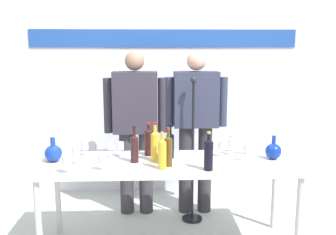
% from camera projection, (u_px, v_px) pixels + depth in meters
% --- Properties ---
extents(back_wall, '(4.32, 0.11, 3.00)m').
position_uv_depth(back_wall, '(164.00, 65.00, 4.42)').
color(back_wall, silver).
rests_on(back_wall, ground).
extents(display_table, '(2.15, 0.70, 0.76)m').
position_uv_depth(display_table, '(169.00, 168.00, 3.21)').
color(display_table, silver).
rests_on(display_table, ground).
extents(decanter_blue_left, '(0.14, 0.14, 0.21)m').
position_uv_depth(decanter_blue_left, '(53.00, 153.00, 3.18)').
color(decanter_blue_left, '#1739A2').
rests_on(decanter_blue_left, display_table).
extents(decanter_blue_right, '(0.14, 0.14, 0.21)m').
position_uv_depth(decanter_blue_right, '(273.00, 151.00, 3.25)').
color(decanter_blue_right, '#1130A0').
rests_on(decanter_blue_right, display_table).
extents(presenter_left, '(0.63, 0.22, 1.67)m').
position_uv_depth(presenter_left, '(136.00, 122.00, 3.85)').
color(presenter_left, '#36333B').
rests_on(presenter_left, ground).
extents(presenter_right, '(0.63, 0.22, 1.68)m').
position_uv_depth(presenter_right, '(196.00, 121.00, 3.87)').
color(presenter_right, '#302D34').
rests_on(presenter_right, ground).
extents(wine_bottle_0, '(0.07, 0.07, 0.30)m').
position_uv_depth(wine_bottle_0, '(162.00, 153.00, 2.97)').
color(wine_bottle_0, gold).
rests_on(wine_bottle_0, display_table).
extents(wine_bottle_1, '(0.07, 0.07, 0.31)m').
position_uv_depth(wine_bottle_1, '(209.00, 153.00, 2.94)').
color(wine_bottle_1, black).
rests_on(wine_bottle_1, display_table).
extents(wine_bottle_2, '(0.07, 0.07, 0.33)m').
position_uv_depth(wine_bottle_2, '(155.00, 145.00, 3.19)').
color(wine_bottle_2, gold).
rests_on(wine_bottle_2, display_table).
extents(wine_bottle_3, '(0.07, 0.07, 0.31)m').
position_uv_depth(wine_bottle_3, '(134.00, 147.00, 3.15)').
color(wine_bottle_3, '#301919').
rests_on(wine_bottle_3, display_table).
extents(wine_bottle_4, '(0.07, 0.07, 0.31)m').
position_uv_depth(wine_bottle_4, '(168.00, 150.00, 3.05)').
color(wine_bottle_4, '#50370F').
rests_on(wine_bottle_4, display_table).
extents(wine_bottle_5, '(0.07, 0.07, 0.30)m').
position_uv_depth(wine_bottle_5, '(170.00, 144.00, 3.28)').
color(wine_bottle_5, black).
rests_on(wine_bottle_5, display_table).
extents(wine_bottle_6, '(0.07, 0.07, 0.30)m').
position_uv_depth(wine_bottle_6, '(149.00, 141.00, 3.36)').
color(wine_bottle_6, '#351615').
rests_on(wine_bottle_6, display_table).
extents(wine_glass_left_0, '(0.06, 0.06, 0.15)m').
position_uv_depth(wine_glass_left_0, '(111.00, 146.00, 3.27)').
color(wine_glass_left_0, white).
rests_on(wine_glass_left_0, display_table).
extents(wine_glass_left_1, '(0.06, 0.06, 0.15)m').
position_uv_depth(wine_glass_left_1, '(76.00, 152.00, 3.09)').
color(wine_glass_left_1, white).
rests_on(wine_glass_left_1, display_table).
extents(wine_glass_left_2, '(0.07, 0.07, 0.14)m').
position_uv_depth(wine_glass_left_2, '(67.00, 161.00, 2.87)').
color(wine_glass_left_2, white).
rests_on(wine_glass_left_2, display_table).
extents(wine_glass_left_3, '(0.06, 0.06, 0.13)m').
position_uv_depth(wine_glass_left_3, '(121.00, 146.00, 3.32)').
color(wine_glass_left_3, white).
rests_on(wine_glass_left_3, display_table).
extents(wine_glass_left_4, '(0.07, 0.07, 0.14)m').
position_uv_depth(wine_glass_left_4, '(85.00, 145.00, 3.34)').
color(wine_glass_left_4, white).
rests_on(wine_glass_left_4, display_table).
extents(wine_glass_left_5, '(0.07, 0.07, 0.13)m').
position_uv_depth(wine_glass_left_5, '(102.00, 159.00, 2.94)').
color(wine_glass_left_5, white).
rests_on(wine_glass_left_5, display_table).
extents(wine_glass_right_0, '(0.06, 0.06, 0.14)m').
position_uv_depth(wine_glass_right_0, '(248.00, 150.00, 3.18)').
color(wine_glass_right_0, white).
rests_on(wine_glass_right_0, display_table).
extents(wine_glass_right_1, '(0.06, 0.06, 0.14)m').
position_uv_depth(wine_glass_right_1, '(222.00, 146.00, 3.32)').
color(wine_glass_right_1, white).
rests_on(wine_glass_right_1, display_table).
extents(wine_glass_right_2, '(0.06, 0.06, 0.15)m').
position_uv_depth(wine_glass_right_2, '(232.00, 144.00, 3.37)').
color(wine_glass_right_2, white).
rests_on(wine_glass_right_2, display_table).
extents(wine_glass_right_3, '(0.06, 0.06, 0.15)m').
position_uv_depth(wine_glass_right_3, '(233.00, 140.00, 3.48)').
color(wine_glass_right_3, white).
rests_on(wine_glass_right_3, display_table).
extents(wine_glass_right_4, '(0.07, 0.07, 0.14)m').
position_uv_depth(wine_glass_right_4, '(248.00, 144.00, 3.38)').
color(wine_glass_right_4, white).
rests_on(wine_glass_right_4, display_table).
extents(microphone_stand, '(0.20, 0.20, 1.44)m').
position_uv_depth(microphone_stand, '(193.00, 174.00, 3.75)').
color(microphone_stand, black).
rests_on(microphone_stand, ground).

